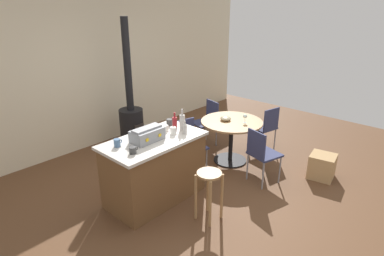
{
  "coord_description": "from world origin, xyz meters",
  "views": [
    {
      "loc": [
        -3.19,
        -2.71,
        2.58
      ],
      "look_at": [
        0.04,
        0.23,
        0.86
      ],
      "focal_mm": 30.17,
      "sensor_mm": 36.0,
      "label": 1
    }
  ],
  "objects": [
    {
      "name": "bottle_2",
      "position": [
        -0.25,
        0.1,
        0.97
      ],
      "size": [
        0.06,
        0.06,
        0.18
      ],
      "color": "#B7B2AD",
      "rests_on": "kitchen_island"
    },
    {
      "name": "folding_chair_far",
      "position": [
        1.68,
        -0.05,
        0.5
      ],
      "size": [
        0.48,
        0.48,
        0.85
      ],
      "color": "navy",
      "rests_on": "ground_plane"
    },
    {
      "name": "cup_1",
      "position": [
        -1.12,
        0.43,
        0.95
      ],
      "size": [
        0.12,
        0.08,
        0.1
      ],
      "color": "#4C7099",
      "rests_on": "kitchen_island"
    },
    {
      "name": "kitchen_island",
      "position": [
        -0.66,
        0.28,
        0.45
      ],
      "size": [
        1.38,
        0.75,
        0.9
      ],
      "color": "brown",
      "rests_on": "ground_plane"
    },
    {
      "name": "serving_bowl",
      "position": [
        0.91,
        0.27,
        0.77
      ],
      "size": [
        0.18,
        0.18,
        0.07
      ],
      "primitive_type": "ellipsoid",
      "color": "tan",
      "rests_on": "dining_table"
    },
    {
      "name": "cardboard_box",
      "position": [
        1.46,
        -1.21,
        0.19
      ],
      "size": [
        0.42,
        0.42,
        0.38
      ],
      "primitive_type": "cube",
      "rotation": [
        0.0,
        0.0,
        0.17
      ],
      "color": "tan",
      "rests_on": "ground_plane"
    },
    {
      "name": "dining_table",
      "position": [
        0.96,
        0.18,
        0.56
      ],
      "size": [
        1.02,
        1.02,
        0.73
      ],
      "color": "black",
      "rests_on": "ground_plane"
    },
    {
      "name": "back_wall",
      "position": [
        0.0,
        2.57,
        1.35
      ],
      "size": [
        8.0,
        0.1,
        2.7
      ],
      "primitive_type": "cube",
      "color": "beige",
      "rests_on": "ground_plane"
    },
    {
      "name": "bottle_1",
      "position": [
        -0.2,
        0.21,
        1.02
      ],
      "size": [
        0.08,
        0.08,
        0.32
      ],
      "color": "#B7B2AD",
      "rests_on": "kitchen_island"
    },
    {
      "name": "cup_0",
      "position": [
        -0.37,
        0.36,
        0.94
      ],
      "size": [
        0.12,
        0.09,
        0.09
      ],
      "color": "white",
      "rests_on": "kitchen_island"
    },
    {
      "name": "bottle_0",
      "position": [
        -0.24,
        0.31,
        1.0
      ],
      "size": [
        0.07,
        0.07,
        0.25
      ],
      "color": "maroon",
      "rests_on": "kitchen_island"
    },
    {
      "name": "folding_chair_right",
      "position": [
        0.17,
        0.42,
        0.52
      ],
      "size": [
        0.48,
        0.48,
        0.88
      ],
      "color": "navy",
      "rests_on": "ground_plane"
    },
    {
      "name": "wooden_stool",
      "position": [
        -0.52,
        -0.56,
        0.47
      ],
      "size": [
        0.31,
        0.31,
        0.66
      ],
      "color": "#A37A4C",
      "rests_on": "ground_plane"
    },
    {
      "name": "cup_3",
      "position": [
        -1.11,
        0.13,
        0.94
      ],
      "size": [
        0.12,
        0.09,
        0.08
      ],
      "color": "#383838",
      "rests_on": "kitchen_island"
    },
    {
      "name": "folding_chair_near",
      "position": [
        0.67,
        -0.57,
        0.51
      ],
      "size": [
        0.49,
        0.49,
        0.86
      ],
      "color": "navy",
      "rests_on": "ground_plane"
    },
    {
      "name": "wood_stove",
      "position": [
        0.21,
        1.92,
        0.57
      ],
      "size": [
        0.44,
        0.45,
        2.35
      ],
      "color": "black",
      "rests_on": "ground_plane"
    },
    {
      "name": "wine_glass",
      "position": [
        1.03,
        -0.02,
        0.84
      ],
      "size": [
        0.07,
        0.07,
        0.14
      ],
      "color": "silver",
      "rests_on": "dining_table"
    },
    {
      "name": "toolbox",
      "position": [
        -0.76,
        0.29,
        0.99
      ],
      "size": [
        0.42,
        0.25,
        0.19
      ],
      "color": "gray",
      "rests_on": "kitchen_island"
    },
    {
      "name": "folding_chair_left",
      "position": [
        1.23,
        0.93,
        0.5
      ],
      "size": [
        0.49,
        0.49,
        0.85
      ],
      "color": "navy",
      "rests_on": "ground_plane"
    },
    {
      "name": "cup_2",
      "position": [
        -0.37,
        0.2,
        0.95
      ],
      "size": [
        0.12,
        0.08,
        0.1
      ],
      "color": "white",
      "rests_on": "kitchen_island"
    },
    {
      "name": "cup_4",
      "position": [
        -0.17,
        0.49,
        0.95
      ],
      "size": [
        0.12,
        0.09,
        0.09
      ],
      "color": "#383838",
      "rests_on": "kitchen_island"
    },
    {
      "name": "ground_plane",
      "position": [
        0.0,
        0.0,
        0.0
      ],
      "size": [
        8.8,
        8.8,
        0.0
      ],
      "primitive_type": "plane",
      "color": "brown"
    }
  ]
}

